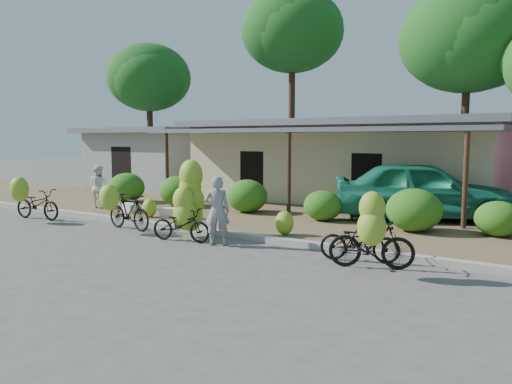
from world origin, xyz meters
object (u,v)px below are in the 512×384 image
bike_center (187,207)px  bystander (99,187)px  sack_near (174,213)px  tree_back_left (148,76)px  tree_far_center (290,30)px  sack_far (129,208)px  vendor (217,211)px  bike_left (125,209)px  bike_far_right (360,241)px  teal_van (422,190)px  tree_center_right (465,37)px  bike_far_left (34,202)px  bike_right (371,237)px

bike_center → bystander: bike_center is taller
sack_near → bike_center: bearing=-40.5°
tree_back_left → tree_far_center: (8.00, 3.00, 2.27)m
sack_far → vendor: vendor is taller
vendor → bike_left: bearing=-36.8°
bike_far_right → teal_van: bearing=-13.0°
sack_near → bike_far_right: bearing=-13.8°
bike_center → bike_far_right: bike_center is taller
bike_left → sack_near: 1.95m
tree_far_center → teal_van: 15.41m
sack_near → vendor: size_ratio=0.50×
sack_near → bystander: 3.90m
tree_center_right → bike_left: (-5.83, -15.47, -6.69)m
bike_far_left → bike_far_right: size_ratio=1.10×
bystander → bike_far_left: bearing=83.9°
tree_center_right → teal_van: bearing=-84.8°
tree_far_center → bike_left: tree_far_center is taller
bike_far_left → sack_near: size_ratio=2.29×
tree_far_center → bystander: (-0.59, -12.84, -7.68)m
tree_back_left → sack_far: bearing=-47.5°
bike_left → sack_near: bearing=1.6°
tree_back_left → bike_far_right: (18.12, -11.73, -5.85)m
tree_far_center → vendor: tree_far_center is taller
bike_right → vendor: 4.01m
tree_center_right → bike_center: (-3.55, -15.43, -6.47)m
bike_far_left → teal_van: (10.59, 6.19, 0.44)m
tree_back_left → vendor: size_ratio=4.80×
tree_center_right → bystander: bearing=-125.7°
bike_far_right → vendor: bearing=80.3°
sack_near → vendor: vendor is taller
sack_near → tree_far_center: bearing=104.0°
bike_right → vendor: size_ratio=1.04×
bike_right → bike_far_right: 0.75m
tree_far_center → tree_center_right: tree_far_center is taller
tree_far_center → bystander: 14.97m
tree_center_right → bike_right: tree_center_right is taller
tree_far_center → bike_far_left: tree_far_center is taller
bike_far_left → bike_center: 6.18m
sack_near → sack_far: 2.14m
tree_center_right → vendor: 17.05m
bystander → bike_far_right: bearing=166.7°
bike_center → sack_near: bike_center is taller
vendor → bike_far_left: bearing=-33.2°
bike_right → teal_van: teal_van is taller
sack_far → sack_near: bearing=-2.7°
bike_left → bike_far_left: bearing=99.0°
tree_center_right → bike_far_right: tree_center_right is taller
bike_far_left → bike_center: (6.16, 0.37, 0.24)m
bystander → teal_van: size_ratio=0.29×
tree_center_right → bike_left: size_ratio=5.45×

